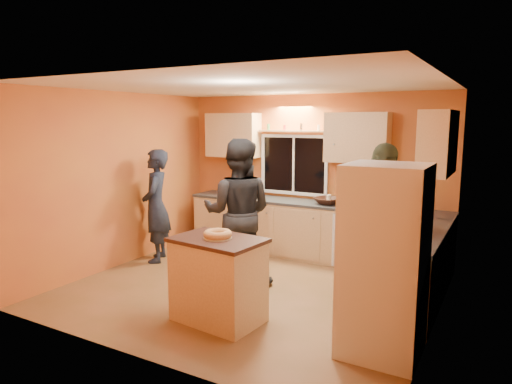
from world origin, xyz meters
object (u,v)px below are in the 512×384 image
Objects in this scene: refrigerator at (384,261)px; person_center at (238,213)px; person_right at (380,221)px; person_left at (156,206)px; island at (218,279)px.

refrigerator is 2.32m from person_center.
person_center is at bearing 156.96° from refrigerator.
person_left is at bearing 126.15° from person_right.
refrigerator is at bearing 11.50° from island.
person_right is (1.34, 1.56, 0.49)m from island.
island is 0.52× the size of person_center.
person_left is 3.41m from person_right.
person_center reaches higher than refrigerator.
person_center reaches higher than person_right.
person_right reaches higher than island.
person_center reaches higher than island.
person_right is (1.75, 0.48, -0.02)m from person_center.
refrigerator is at bearing 136.71° from person_center.
island is 1.26m from person_center.
island is 0.53× the size of person_right.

